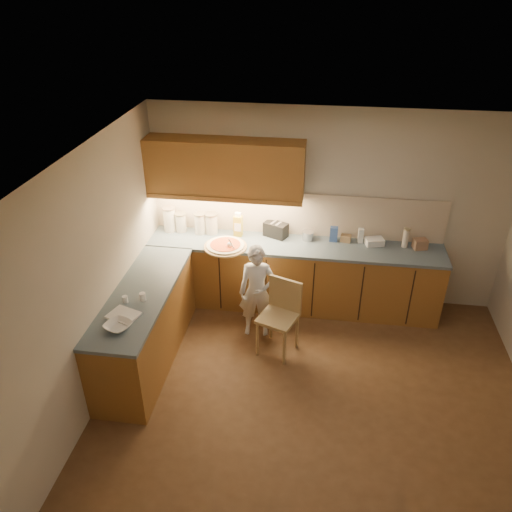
{
  "coord_description": "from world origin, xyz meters",
  "views": [
    {
      "loc": [
        -0.07,
        -3.87,
        3.98
      ],
      "look_at": [
        -0.8,
        1.2,
        1.0
      ],
      "focal_mm": 35.0,
      "sensor_mm": 36.0,
      "label": 1
    }
  ],
  "objects_px": {
    "pizza_on_board": "(226,246)",
    "child": "(257,292)",
    "toaster": "(276,230)",
    "oil_jug": "(238,225)",
    "wooden_chair": "(281,311)"
  },
  "relations": [
    {
      "from": "pizza_on_board",
      "to": "child",
      "type": "bearing_deg",
      "value": -44.35
    },
    {
      "from": "pizza_on_board",
      "to": "toaster",
      "type": "height_order",
      "value": "pizza_on_board"
    },
    {
      "from": "pizza_on_board",
      "to": "oil_jug",
      "type": "relative_size",
      "value": 1.64
    },
    {
      "from": "oil_jug",
      "to": "pizza_on_board",
      "type": "bearing_deg",
      "value": -106.65
    },
    {
      "from": "wooden_chair",
      "to": "oil_jug",
      "type": "xyz_separation_m",
      "value": [
        -0.67,
        1.05,
        0.55
      ]
    },
    {
      "from": "toaster",
      "to": "pizza_on_board",
      "type": "bearing_deg",
      "value": -121.11
    },
    {
      "from": "pizza_on_board",
      "to": "wooden_chair",
      "type": "xyz_separation_m",
      "value": [
        0.78,
        -0.7,
        -0.42
      ]
    },
    {
      "from": "wooden_chair",
      "to": "toaster",
      "type": "distance_m",
      "value": 1.22
    },
    {
      "from": "child",
      "to": "toaster",
      "type": "distance_m",
      "value": 0.96
    },
    {
      "from": "oil_jug",
      "to": "child",
      "type": "bearing_deg",
      "value": -65.56
    },
    {
      "from": "toaster",
      "to": "child",
      "type": "bearing_deg",
      "value": -73.38
    },
    {
      "from": "oil_jug",
      "to": "toaster",
      "type": "xyz_separation_m",
      "value": [
        0.49,
        0.05,
        -0.06
      ]
    },
    {
      "from": "toaster",
      "to": "wooden_chair",
      "type": "bearing_deg",
      "value": -55.51
    },
    {
      "from": "child",
      "to": "wooden_chair",
      "type": "distance_m",
      "value": 0.41
    },
    {
      "from": "wooden_chair",
      "to": "child",
      "type": "bearing_deg",
      "value": 161.79
    }
  ]
}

